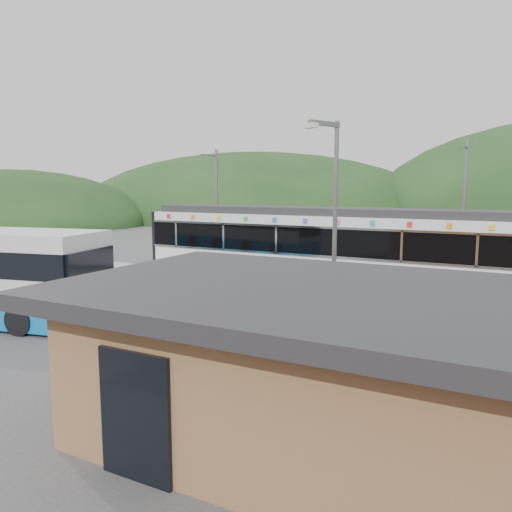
% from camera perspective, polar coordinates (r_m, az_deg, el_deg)
% --- Properties ---
extents(ground, '(120.00, 120.00, 0.00)m').
position_cam_1_polar(ground, '(20.29, -0.48, -5.71)').
color(ground, '#4C4C4F').
rests_on(ground, ground).
extents(hills, '(146.00, 149.00, 26.00)m').
position_cam_1_polar(hills, '(23.39, 19.44, -4.33)').
color(hills, '#1E3D19').
rests_on(hills, ground).
extents(platform, '(26.00, 3.20, 0.30)m').
position_cam_1_polar(platform, '(23.15, 3.36, -3.62)').
color(platform, '#9E9E99').
rests_on(platform, ground).
extents(yellow_line, '(26.00, 0.10, 0.01)m').
position_cam_1_polar(yellow_line, '(21.96, 1.97, -3.84)').
color(yellow_line, yellow).
rests_on(yellow_line, platform).
extents(train, '(20.44, 3.01, 3.74)m').
position_cam_1_polar(train, '(24.81, 9.07, 1.55)').
color(train, black).
rests_on(train, ground).
extents(catenary_mast_west, '(0.18, 1.80, 7.00)m').
position_cam_1_polar(catenary_mast_west, '(30.66, -4.55, 5.81)').
color(catenary_mast_west, slate).
rests_on(catenary_mast_west, ground).
extents(catenary_mast_east, '(0.18, 1.80, 7.00)m').
position_cam_1_polar(catenary_mast_east, '(26.08, 22.62, 4.84)').
color(catenary_mast_east, slate).
rests_on(catenary_mast_east, ground).
extents(station_shelter, '(9.20, 6.20, 3.00)m').
position_cam_1_polar(station_shelter, '(9.58, 6.02, -11.90)').
color(station_shelter, olive).
rests_on(station_shelter, ground).
extents(lamp_post, '(0.52, 1.18, 6.49)m').
position_cam_1_polar(lamp_post, '(13.45, 8.84, 3.89)').
color(lamp_post, slate).
rests_on(lamp_post, ground).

